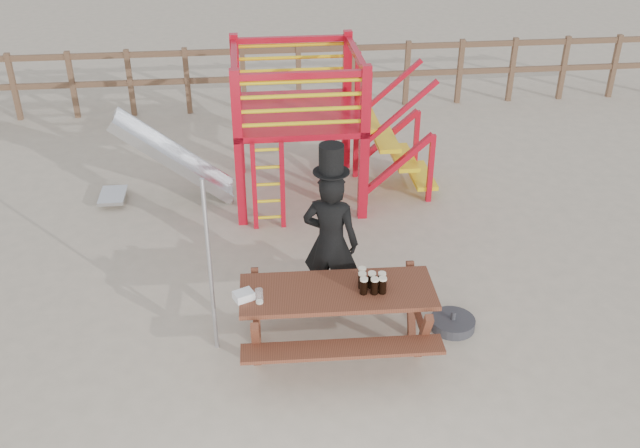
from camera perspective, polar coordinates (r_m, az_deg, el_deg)
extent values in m
plane|color=#C1AF96|center=(7.25, -0.99, -10.61)|extent=(60.00, 60.00, 0.00)
cube|color=brown|center=(13.02, -4.01, 13.68)|extent=(15.00, 0.06, 0.10)
cube|color=brown|center=(13.17, -3.93, 11.57)|extent=(15.00, 0.06, 0.10)
cube|color=brown|center=(13.76, -23.30, 10.03)|extent=(0.09, 0.09, 1.20)
cube|color=brown|center=(13.50, -19.19, 10.46)|extent=(0.09, 0.09, 1.20)
cube|color=brown|center=(13.31, -14.94, 10.85)|extent=(0.09, 0.09, 1.20)
cube|color=brown|center=(13.20, -10.58, 11.18)|extent=(0.09, 0.09, 1.20)
cube|color=brown|center=(13.16, -6.15, 11.46)|extent=(0.09, 0.09, 1.20)
cube|color=brown|center=(13.19, -1.72, 11.66)|extent=(0.09, 0.09, 1.20)
cube|color=brown|center=(13.31, 2.67, 11.80)|extent=(0.09, 0.09, 1.20)
cube|color=brown|center=(13.49, 6.96, 11.87)|extent=(0.09, 0.09, 1.20)
cube|color=brown|center=(13.75, 11.12, 11.88)|extent=(0.09, 0.09, 1.20)
cube|color=brown|center=(14.07, 15.10, 11.83)|extent=(0.09, 0.09, 1.20)
cube|color=brown|center=(14.45, 18.89, 11.73)|extent=(0.09, 0.09, 1.20)
cube|color=brown|center=(14.89, 22.47, 11.59)|extent=(0.09, 0.09, 1.20)
cube|color=red|center=(9.07, -6.52, 5.86)|extent=(0.12, 0.12, 2.10)
cube|color=red|center=(9.19, 3.55, 6.33)|extent=(0.12, 0.12, 2.10)
cube|color=red|center=(10.55, -6.61, 9.36)|extent=(0.12, 0.12, 2.10)
cube|color=red|center=(10.66, 2.14, 9.74)|extent=(0.12, 0.12, 2.10)
cube|color=red|center=(9.78, -1.88, 8.79)|extent=(1.72, 1.72, 0.08)
cube|color=red|center=(8.76, -1.53, 11.82)|extent=(1.60, 0.08, 0.08)
cube|color=red|center=(10.29, -2.32, 14.55)|extent=(1.60, 0.08, 0.08)
cube|color=red|center=(9.50, -6.90, 13.06)|extent=(0.08, 1.60, 0.08)
cube|color=red|center=(9.61, 2.94, 13.43)|extent=(0.08, 1.60, 0.08)
cylinder|color=yellow|center=(8.97, -1.48, 8.05)|extent=(1.50, 0.05, 0.05)
cylinder|color=yellow|center=(10.47, -2.25, 11.27)|extent=(1.50, 0.05, 0.05)
cylinder|color=yellow|center=(8.90, -1.49, 9.13)|extent=(1.50, 0.05, 0.05)
cylinder|color=yellow|center=(10.41, -2.27, 12.21)|extent=(1.50, 0.05, 0.05)
cylinder|color=yellow|center=(8.84, -1.51, 10.22)|extent=(1.50, 0.05, 0.05)
cylinder|color=yellow|center=(10.36, -2.29, 13.16)|extent=(1.50, 0.05, 0.05)
cylinder|color=yellow|center=(8.78, -1.52, 11.33)|extent=(1.50, 0.05, 0.05)
cylinder|color=yellow|center=(10.31, -2.31, 14.12)|extent=(1.50, 0.05, 0.05)
cube|color=red|center=(9.12, -5.28, 2.96)|extent=(0.06, 0.06, 1.20)
cube|color=red|center=(9.13, -3.02, 3.08)|extent=(0.06, 0.06, 1.20)
cylinder|color=yellow|center=(9.34, -4.05, 0.55)|extent=(0.36, 0.04, 0.04)
cylinder|color=yellow|center=(9.22, -4.11, 1.85)|extent=(0.36, 0.04, 0.04)
cylinder|color=yellow|center=(9.11, -4.16, 3.19)|extent=(0.36, 0.04, 0.04)
cylinder|color=yellow|center=(9.01, -4.21, 4.55)|extent=(0.36, 0.04, 0.04)
cylinder|color=yellow|center=(8.91, -4.27, 5.95)|extent=(0.36, 0.04, 0.04)
cube|color=yellow|center=(9.93, 3.67, 8.35)|extent=(0.30, 0.90, 0.06)
cube|color=yellow|center=(10.09, 5.19, 6.81)|extent=(0.30, 0.90, 0.06)
cube|color=yellow|center=(10.27, 6.65, 5.31)|extent=(0.30, 0.90, 0.06)
cube|color=yellow|center=(10.46, 8.06, 3.87)|extent=(0.30, 0.90, 0.06)
cube|color=red|center=(9.79, 6.33, 4.83)|extent=(0.95, 0.08, 0.86)
cube|color=red|center=(10.59, 5.33, 6.88)|extent=(0.95, 0.08, 0.86)
cube|color=silver|center=(10.03, -11.59, 5.14)|extent=(1.53, 0.55, 1.21)
cube|color=silver|center=(9.77, -11.72, 4.70)|extent=(1.58, 0.04, 1.28)
cube|color=silver|center=(10.26, -11.51, 5.97)|extent=(1.58, 0.04, 1.28)
cube|color=silver|center=(10.38, -16.24, 2.20)|extent=(0.35, 0.55, 0.05)
cube|color=brown|center=(6.92, 1.41, -5.44)|extent=(1.91, 0.76, 0.05)
cube|color=brown|center=(6.68, 1.83, -9.98)|extent=(1.89, 0.32, 0.04)
cube|color=brown|center=(7.50, 0.98, -4.93)|extent=(1.89, 0.32, 0.04)
cube|color=brown|center=(7.11, -5.13, -8.14)|extent=(0.11, 1.13, 0.68)
cube|color=brown|center=(7.25, 7.74, -7.48)|extent=(0.11, 1.13, 0.68)
imported|color=black|center=(7.47, 0.85, -1.51)|extent=(0.70, 0.57, 1.64)
cube|color=#0C8633|center=(7.48, 1.10, 0.28)|extent=(0.07, 0.04, 0.38)
cylinder|color=black|center=(7.08, 0.90, 4.20)|extent=(0.37, 0.37, 0.01)
cylinder|color=black|center=(7.02, 0.91, 5.29)|extent=(0.25, 0.25, 0.28)
cube|color=white|center=(7.09, 1.16, 6.42)|extent=(0.12, 0.05, 0.03)
cylinder|color=#B2B2B7|center=(6.89, -8.79, -3.54)|extent=(0.04, 0.04, 1.91)
cylinder|color=#313135|center=(7.72, 10.56, -7.80)|extent=(0.47, 0.47, 0.11)
cylinder|color=#313135|center=(7.66, 10.63, -7.21)|extent=(0.05, 0.05, 0.09)
cube|color=white|center=(6.80, -6.12, -5.72)|extent=(0.22, 0.20, 0.08)
cylinder|color=black|center=(6.83, 3.52, -5.04)|extent=(0.08, 0.08, 0.15)
cylinder|color=beige|center=(6.78, 3.54, -4.44)|extent=(0.08, 0.08, 0.02)
cylinder|color=black|center=(6.83, 4.38, -5.04)|extent=(0.08, 0.08, 0.15)
cylinder|color=beige|center=(6.78, 4.41, -4.44)|extent=(0.08, 0.08, 0.02)
cylinder|color=black|center=(6.85, 5.03, -4.98)|extent=(0.08, 0.08, 0.15)
cylinder|color=beige|center=(6.80, 5.06, -4.38)|extent=(0.08, 0.08, 0.02)
cylinder|color=black|center=(6.90, 3.39, -4.59)|extent=(0.08, 0.08, 0.15)
cylinder|color=beige|center=(6.86, 3.41, -4.00)|extent=(0.08, 0.08, 0.02)
cylinder|color=black|center=(6.91, 4.16, -4.56)|extent=(0.08, 0.08, 0.15)
cylinder|color=beige|center=(6.87, 4.19, -3.97)|extent=(0.08, 0.08, 0.02)
cylinder|color=black|center=(6.92, 4.96, -4.58)|extent=(0.08, 0.08, 0.15)
cylinder|color=beige|center=(6.87, 4.99, -3.99)|extent=(0.08, 0.08, 0.02)
cylinder|color=black|center=(6.98, 3.38, -4.18)|extent=(0.08, 0.08, 0.15)
cylinder|color=beige|center=(6.93, 3.40, -3.59)|extent=(0.08, 0.08, 0.02)
cylinder|color=silver|center=(6.71, -4.89, -5.78)|extent=(0.08, 0.08, 0.15)
cylinder|color=beige|center=(6.75, -4.86, -6.23)|extent=(0.07, 0.07, 0.02)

